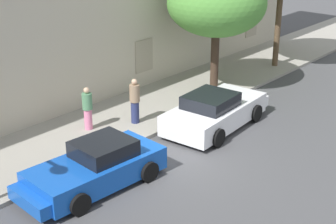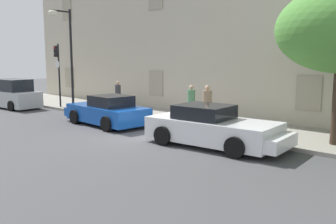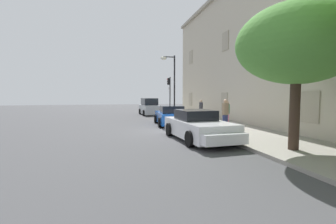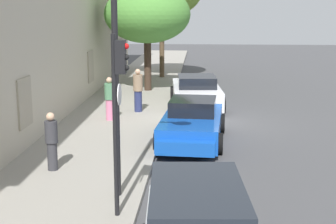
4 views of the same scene
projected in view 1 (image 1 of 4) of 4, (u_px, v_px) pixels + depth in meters
name	position (u px, v px, depth m)	size (l,w,h in m)	color
ground_plane	(177.00, 161.00, 17.05)	(80.00, 80.00, 0.00)	#444447
sidewalk	(100.00, 128.00, 19.38)	(60.00, 3.99, 0.14)	gray
sportscar_red_lead	(92.00, 169.00, 15.24)	(4.71, 2.33, 1.40)	#144CB2
sportscar_yellow_flank	(217.00, 110.00, 19.58)	(5.16, 2.53, 1.43)	white
tree_midblock	(217.00, 3.00, 22.08)	(4.38, 4.38, 5.35)	#38281E
pedestrian_strolling	(135.00, 101.00, 19.38)	(0.56, 0.56, 1.78)	navy
pedestrian_bystander	(88.00, 108.00, 18.84)	(0.47, 0.47, 1.66)	pink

